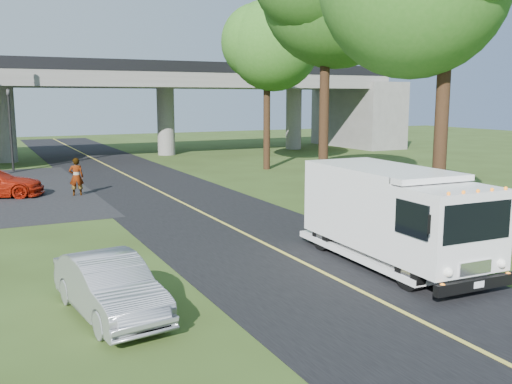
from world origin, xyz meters
TOP-DOWN VIEW (x-y plane):
  - ground at (0.00, 0.00)m, footprint 120.00×120.00m
  - road at (0.00, 10.00)m, footprint 7.00×90.00m
  - lane_line at (0.00, 10.00)m, footprint 0.12×90.00m
  - overpass at (0.00, 32.00)m, footprint 54.00×10.00m
  - traffic_signal at (-6.00, 26.00)m, footprint 0.18×0.22m
  - tree_right_far at (9.21, 19.84)m, footprint 5.77×5.67m
  - step_van at (2.20, -0.70)m, footprint 2.59×6.54m
  - silver_sedan at (-5.76, -1.02)m, footprint 1.88×4.09m
  - pedestrian at (-3.87, 14.99)m, footprint 0.73×0.55m

SIDE VIEW (x-z plane):
  - ground at x=0.00m, z-range 0.00..0.00m
  - road at x=0.00m, z-range 0.00..0.02m
  - lane_line at x=0.00m, z-range 0.03..0.03m
  - silver_sedan at x=-5.76m, z-range 0.00..1.30m
  - pedestrian at x=-3.87m, z-range 0.00..1.84m
  - step_van at x=2.20m, z-range 0.12..2.83m
  - traffic_signal at x=-6.00m, z-range 0.60..5.80m
  - overpass at x=0.00m, z-range 0.91..8.21m
  - tree_right_far at x=9.21m, z-range 2.81..13.80m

